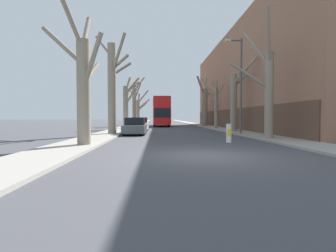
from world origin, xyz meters
name	(u,v)px	position (x,y,z in m)	size (l,w,h in m)	color
ground_plane	(205,156)	(0.00, 0.00, 0.00)	(300.00, 300.00, 0.00)	#424247
sidewalk_left	(139,123)	(-5.89, 50.00, 0.06)	(2.44, 120.00, 0.12)	gray
sidewalk_right	(190,123)	(5.89, 50.00, 0.06)	(2.44, 120.00, 0.12)	gray
building_facade_right	(264,82)	(12.10, 23.78, 6.05)	(10.08, 40.23, 12.12)	#93664C
street_tree_left_0	(83,83)	(-5.44, 3.24, 3.13)	(3.47, 3.55, 6.82)	gray
street_tree_left_1	(112,83)	(-5.48, 12.08, 4.29)	(3.22, 4.14, 8.61)	gray
street_tree_left_2	(127,104)	(-5.41, 21.81, 3.04)	(2.15, 3.33, 6.22)	gray
street_tree_left_3	(135,103)	(-5.32, 31.93, 3.70)	(2.02, 4.64, 7.82)	gray
street_tree_left_4	(138,109)	(-5.39, 41.57, 3.01)	(3.93, 2.33, 6.77)	gray
street_tree_right_0	(267,89)	(5.24, 6.68, 3.28)	(2.94, 3.54, 7.88)	gray
street_tree_right_1	(235,99)	(5.72, 15.21, 3.23)	(2.29, 4.63, 6.75)	gray
street_tree_right_2	(215,103)	(5.35, 22.10, 3.15)	(2.94, 3.44, 6.88)	gray
street_tree_right_3	(205,105)	(5.57, 30.39, 3.39)	(2.62, 3.69, 7.94)	gray
double_decker_bus	(161,110)	(-1.05, 32.70, 2.53)	(2.58, 11.11, 4.48)	red
parked_car_0	(135,127)	(-3.63, 12.21, 0.67)	(1.77, 4.27, 1.43)	#4C5156
parked_car_1	(140,124)	(-3.63, 18.19, 0.68)	(1.74, 4.23, 1.43)	silver
lamp_post	(240,81)	(4.94, 11.27, 4.36)	(1.40, 0.20, 7.81)	#4C4F54
traffic_bollard	(229,133)	(2.32, 5.02, 0.54)	(0.30, 0.31, 1.08)	white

